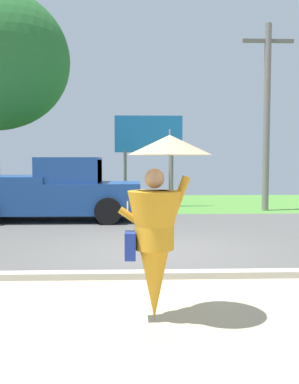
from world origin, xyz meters
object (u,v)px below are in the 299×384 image
monk_pedestrian (158,225)px  pickup_truck (54,191)px  utility_pole (267,113)px  roadside_billboard (149,141)px

monk_pedestrian → pickup_truck: bearing=99.8°
pickup_truck → utility_pole: bearing=21.9°
utility_pole → roadside_billboard: bearing=161.4°
pickup_truck → utility_pole: 7.92m
utility_pole → pickup_truck: bearing=-161.7°
roadside_billboard → monk_pedestrian: bearing=-91.4°
monk_pedestrian → pickup_truck: monk_pedestrian is taller
roadside_billboard → pickup_truck: bearing=-128.3°
utility_pole → roadside_billboard: (-4.15, 1.40, -0.91)m
pickup_truck → utility_pole: (7.11, 2.35, 2.59)m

